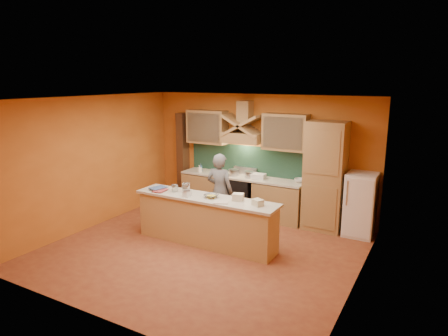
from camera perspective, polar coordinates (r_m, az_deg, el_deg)
The scene contains 36 objects.
floor at distance 7.64m, azimuth -3.10°, elevation -11.62°, with size 5.50×5.00×0.01m, color brown.
ceiling at distance 6.97m, azimuth -3.38°, elevation 9.84°, with size 5.50×5.00×0.01m, color white.
wall_back at distance 9.34m, azimuth 5.01°, elevation 1.87°, with size 5.50×0.02×2.80m, color #C16A25.
wall_front at distance 5.33m, azimuth -17.88°, elevation -7.03°, with size 5.50×0.02×2.80m, color #C16A25.
wall_left at distance 8.93m, azimuth -18.32°, elevation 0.77°, with size 0.02×5.00×2.80m, color #C16A25.
wall_right at distance 6.21m, azimuth 18.81°, elevation -4.32°, with size 0.02×5.00×2.80m, color #C16A25.
base_cabinet_left at distance 9.87m, azimuth -2.46°, elevation -3.28°, with size 1.10×0.60×0.86m, color #A67E4B.
base_cabinet_right at distance 9.06m, azimuth 7.86°, elevation -4.86°, with size 1.10×0.60×0.86m, color #A67E4B.
counter_top at distance 9.30m, azimuth 2.50°, elevation -1.28°, with size 3.00×0.62×0.04m, color beige.
stove at distance 9.42m, azimuth 2.48°, elevation -3.94°, with size 0.60×0.58×0.90m, color black.
backsplash at distance 9.48m, azimuth 3.30°, elevation 1.14°, with size 3.00×0.03×0.70m, color #183529.
range_hood at distance 9.17m, azimuth 2.70°, elevation 4.37°, with size 0.92×0.50×0.24m, color #A67E4B.
hood_chimney at distance 9.19m, azimuth 3.02°, elevation 8.03°, with size 0.30×0.30×0.50m, color #A67E4B.
upper_cabinet_left at distance 9.69m, azimuth -2.41°, elevation 5.90°, with size 1.00×0.35×0.80m, color #A67E4B.
upper_cabinet_right at distance 8.82m, azimuth 8.77°, elevation 5.09°, with size 1.00×0.35×0.80m, color #A67E4B.
pantry_column at distance 8.57m, azimuth 14.24°, elevation -1.15°, with size 0.80×0.60×2.30m, color #A67E4B.
fridge at distance 8.55m, azimuth 18.92°, elevation -4.97°, with size 0.58×0.60×1.30m, color white.
trim_column_left at distance 10.25m, azimuth -5.87°, elevation 1.41°, with size 0.20×0.30×2.30m, color #472816.
island_body at distance 7.76m, azimuth -2.58°, elevation -7.72°, with size 2.80×0.55×0.88m, color tan.
island_top at distance 7.60m, azimuth -2.62°, elevation -4.33°, with size 2.90×0.62×0.05m, color beige.
person at distance 8.43m, azimuth -0.62°, elevation -3.35°, with size 0.59×0.39×1.63m, color slate.
pot_large at distance 9.35m, azimuth 1.41°, elevation -0.76°, with size 0.23×0.23×0.14m, color #B0B1B7.
pot_small at distance 9.20m, azimuth 3.58°, elevation -1.06°, with size 0.20×0.20×0.12m, color #B0B0B7.
soap_bottle_a at distance 9.67m, azimuth -3.51°, elevation -0.10°, with size 0.08×0.08×0.18m, color white.
soap_bottle_b at distance 9.70m, azimuth -3.34°, elevation 0.05°, with size 0.08×0.08×0.21m, color #325F8B.
bowl_back at distance 8.90m, azimuth 10.78°, elevation -1.75°, with size 0.25×0.25×0.08m, color silver.
dish_rack at distance 9.10m, azimuth 4.95°, elevation -1.16°, with size 0.30×0.24×0.11m, color white.
book_lower at distance 8.12m, azimuth -9.75°, elevation -3.11°, with size 0.22×0.30×0.03m, color #A73B3C.
book_upper at distance 8.28m, azimuth -9.87°, elevation -2.66°, with size 0.24×0.33×0.03m, color #3A5281.
jar_large at distance 7.92m, azimuth -5.45°, elevation -2.83°, with size 0.15×0.15×0.18m, color silver.
jar_small at distance 7.98m, azimuth -7.03°, elevation -2.88°, with size 0.13×0.13×0.14m, color silver.
kitchen_scale at distance 7.63m, azimuth -5.33°, elevation -3.71°, with size 0.13×0.13×0.11m, color silver.
mixing_bowl at distance 7.54m, azimuth -1.84°, elevation -4.02°, with size 0.26×0.26×0.06m, color silver.
cloth at distance 7.24m, azimuth -0.44°, elevation -4.91°, with size 0.26×0.19×0.02m, color beige.
grocery_bag_a at distance 7.36m, azimuth 2.03°, elevation -4.16°, with size 0.20×0.16×0.13m, color beige.
grocery_bag_b at distance 7.09m, azimuth 4.84°, elevation -4.94°, with size 0.19×0.15×0.11m, color beige.
Camera 1 is at (3.75, -5.87, 3.14)m, focal length 32.00 mm.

